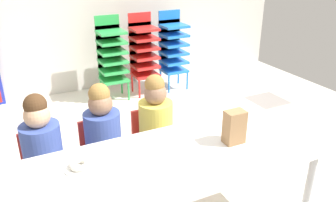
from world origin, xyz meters
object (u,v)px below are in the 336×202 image
at_px(seated_child_far_right, 155,120).
at_px(donut_powdered_on_plate, 80,164).
at_px(kid_chair_blue_stack, 173,46).
at_px(seated_child_near_camera, 42,145).
at_px(kid_chair_red_stack, 143,50).
at_px(craft_table, 157,168).
at_px(paper_bag_brown, 234,127).
at_px(kid_chair_green_stack, 111,54).
at_px(paper_plate_near_edge, 80,168).
at_px(seated_child_middle_seat, 102,132).

height_order(seated_child_far_right, donut_powdered_on_plate, seated_child_far_right).
bearing_deg(kid_chair_blue_stack, seated_child_near_camera, -136.06).
xyz_separation_m(seated_child_near_camera, kid_chair_red_stack, (1.51, 1.86, 0.02)).
height_order(craft_table, kid_chair_blue_stack, kid_chair_blue_stack).
bearing_deg(paper_bag_brown, craft_table, 177.94).
bearing_deg(kid_chair_green_stack, kid_chair_red_stack, 0.00).
height_order(kid_chair_green_stack, kid_chair_red_stack, same).
height_order(kid_chair_green_stack, kid_chair_blue_stack, same).
relative_size(kid_chair_green_stack, paper_plate_near_edge, 5.78).
height_order(kid_chair_blue_stack, paper_bag_brown, kid_chair_blue_stack).
relative_size(seated_child_near_camera, seated_child_far_right, 1.00).
distance_m(craft_table, paper_bag_brown, 0.56).
distance_m(craft_table, donut_powdered_on_plate, 0.45).
bearing_deg(donut_powdered_on_plate, kid_chair_blue_stack, 52.62).
bearing_deg(kid_chair_blue_stack, seated_child_middle_seat, -129.14).
height_order(kid_chair_red_stack, kid_chair_blue_stack, same).
height_order(seated_child_far_right, kid_chair_blue_stack, kid_chair_blue_stack).
xyz_separation_m(seated_child_middle_seat, paper_plate_near_edge, (-0.27, -0.47, 0.06)).
relative_size(seated_child_middle_seat, paper_plate_near_edge, 5.10).
bearing_deg(craft_table, seated_child_near_camera, 133.85).
height_order(seated_child_near_camera, kid_chair_blue_stack, kid_chair_blue_stack).
xyz_separation_m(kid_chair_green_stack, paper_plate_near_edge, (-0.93, -2.33, 0.04)).
bearing_deg(paper_bag_brown, seated_child_far_right, 113.93).
bearing_deg(kid_chair_blue_stack, kid_chair_green_stack, 180.00).
relative_size(seated_child_middle_seat, kid_chair_green_stack, 0.88).
distance_m(craft_table, seated_child_middle_seat, 0.62).
relative_size(kid_chair_blue_stack, donut_powdered_on_plate, 8.76).
relative_size(seated_child_middle_seat, kid_chair_blue_stack, 0.88).
xyz_separation_m(seated_child_far_right, donut_powdered_on_plate, (-0.68, -0.47, 0.08)).
xyz_separation_m(kid_chair_red_stack, kid_chair_blue_stack, (0.42, 0.00, 0.00)).
bearing_deg(donut_powdered_on_plate, craft_table, -16.79).
relative_size(paper_bag_brown, donut_powdered_on_plate, 1.85).
bearing_deg(kid_chair_red_stack, kid_chair_blue_stack, 0.00).
bearing_deg(seated_child_middle_seat, seated_child_far_right, 0.00).
height_order(seated_child_near_camera, paper_plate_near_edge, seated_child_near_camera).
bearing_deg(seated_child_far_right, seated_child_middle_seat, 180.00).
xyz_separation_m(seated_child_near_camera, donut_powdered_on_plate, (0.15, -0.47, 0.08)).
xyz_separation_m(paper_bag_brown, paper_plate_near_edge, (-0.96, 0.15, -0.11)).
bearing_deg(craft_table, kid_chair_blue_stack, 61.07).
height_order(craft_table, kid_chair_red_stack, kid_chair_red_stack).
bearing_deg(donut_powdered_on_plate, seated_child_near_camera, 107.88).
bearing_deg(donut_powdered_on_plate, kid_chair_green_stack, 68.21).
bearing_deg(seated_child_middle_seat, seated_child_near_camera, 180.00).
bearing_deg(seated_child_far_right, donut_powdered_on_plate, -145.48).
distance_m(kid_chair_green_stack, donut_powdered_on_plate, 2.51).
bearing_deg(paper_plate_near_edge, donut_powdered_on_plate, 0.00).
distance_m(paper_bag_brown, paper_plate_near_edge, 0.97).
distance_m(seated_child_near_camera, paper_plate_near_edge, 0.50).
bearing_deg(seated_child_middle_seat, paper_plate_near_edge, -119.50).
relative_size(craft_table, kid_chair_green_stack, 2.00).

